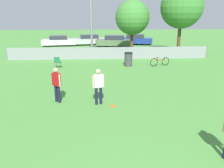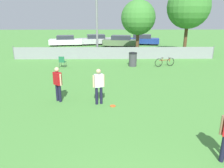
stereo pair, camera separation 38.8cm
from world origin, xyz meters
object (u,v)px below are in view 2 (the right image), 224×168
object	(u,v)px
bicycle_sideline	(165,62)
parked_car_white	(66,41)
frisbee_disc	(113,106)
parked_car_silver	(96,40)
trash_bin	(133,59)
parked_car_olive	(121,41)
tree_far_right	(189,7)
player_receiver_white	(99,84)
light_pole	(96,5)
player_defender_red	(58,82)
parked_car_blue	(142,40)
folding_chair_sideline	(62,61)
tree_near_pole	(138,18)

from	to	relation	value
bicycle_sideline	parked_car_white	distance (m)	16.05
frisbee_disc	parked_car_silver	size ratio (longest dim) A/B	0.05
parked_car_silver	trash_bin	bearing A→B (deg)	-84.44
bicycle_sideline	parked_car_olive	distance (m)	11.66
tree_far_right	parked_car_white	size ratio (longest dim) A/B	1.49
trash_bin	player_receiver_white	bearing A→B (deg)	-107.06
frisbee_disc	bicycle_sideline	world-z (taller)	bicycle_sideline
light_pole	parked_car_white	xyz separation A→B (m)	(-4.63, 8.51, -4.10)
tree_far_right	bicycle_sideline	xyz separation A→B (m)	(-3.09, -4.64, -4.26)
frisbee_disc	parked_car_white	world-z (taller)	parked_car_white
player_defender_red	parked_car_blue	distance (m)	21.53
bicycle_sideline	parked_car_olive	world-z (taller)	parked_car_olive
parked_car_olive	parked_car_blue	size ratio (longest dim) A/B	1.01
trash_bin	parked_car_white	bearing A→B (deg)	121.70
bicycle_sideline	trash_bin	xyz separation A→B (m)	(-2.53, 0.10, 0.20)
player_receiver_white	trash_bin	xyz separation A→B (m)	(2.37, 7.71, -0.41)
trash_bin	tree_far_right	bearing A→B (deg)	38.93
parked_car_silver	parked_car_olive	world-z (taller)	parked_car_olive
player_receiver_white	player_defender_red	distance (m)	1.95
player_defender_red	folding_chair_sideline	distance (m)	7.07
parked_car_olive	player_receiver_white	bearing A→B (deg)	-85.98
folding_chair_sideline	parked_car_blue	distance (m)	15.71
bicycle_sideline	tree_far_right	bearing A→B (deg)	39.66
frisbee_disc	bicycle_sideline	xyz separation A→B (m)	(4.26, 7.89, 0.33)
parked_car_silver	tree_near_pole	bearing A→B (deg)	-69.76
frisbee_disc	parked_car_white	xyz separation A→B (m)	(-5.88, 20.33, 0.63)
player_receiver_white	trash_bin	bearing A→B (deg)	55.77
parked_car_white	tree_near_pole	bearing A→B (deg)	-47.62
trash_bin	parked_car_white	world-z (taller)	parked_car_white
frisbee_disc	parked_car_silver	distance (m)	21.21
bicycle_sideline	parked_car_blue	bearing A→B (deg)	72.80
bicycle_sideline	parked_car_blue	distance (m)	13.14
frisbee_disc	parked_car_blue	bearing A→B (deg)	78.23
tree_far_right	parked_car_white	bearing A→B (deg)	149.52
folding_chair_sideline	trash_bin	xyz separation A→B (m)	(5.51, 0.40, 0.04)
frisbee_disc	tree_near_pole	bearing A→B (deg)	78.28
tree_far_right	player_receiver_white	world-z (taller)	tree_far_right
player_defender_red	bicycle_sideline	world-z (taller)	player_defender_red
parked_car_white	parked_car_blue	bearing A→B (deg)	-3.88
folding_chair_sideline	parked_car_silver	xyz separation A→B (m)	(1.87, 13.51, 0.16)
tree_far_right	tree_near_pole	bearing A→B (deg)	172.49
frisbee_disc	parked_car_silver	world-z (taller)	parked_car_silver
player_defender_red	parked_car_olive	world-z (taller)	player_defender_red
player_receiver_white	parked_car_silver	world-z (taller)	player_receiver_white
light_pole	tree_near_pole	size ratio (longest dim) A/B	1.50
player_receiver_white	parked_car_olive	bearing A→B (deg)	66.62
light_pole	parked_car_silver	distance (m)	10.18
parked_car_white	parked_car_olive	size ratio (longest dim) A/B	0.92
parked_car_white	player_defender_red	bearing A→B (deg)	-88.18
bicycle_sideline	parked_car_white	world-z (taller)	parked_car_white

